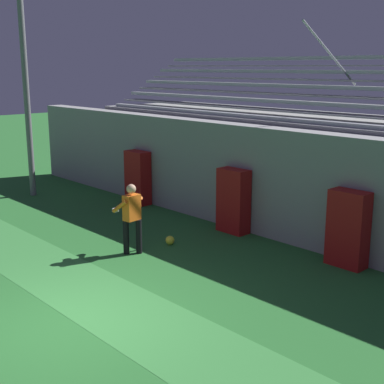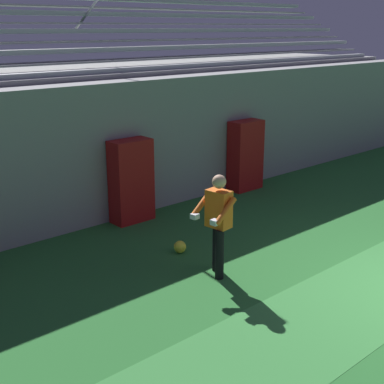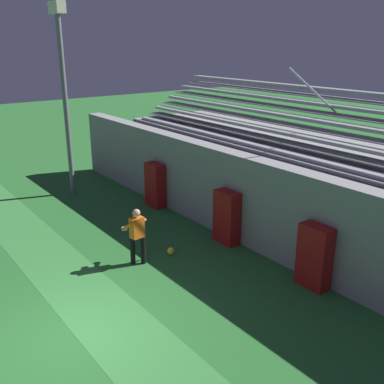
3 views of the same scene
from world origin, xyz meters
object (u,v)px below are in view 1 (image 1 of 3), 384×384
padding_pillar_gate_left (233,201)px  floodlight_pole (23,51)px  padding_pillar_far_left (138,178)px  soccer_ball (170,240)px  padding_pillar_gate_right (348,229)px  goalkeeper (131,214)px

padding_pillar_gate_left → floodlight_pole: 8.71m
padding_pillar_far_left → soccer_ball: (3.80, -1.91, -0.74)m
padding_pillar_gate_right → goalkeeper: (-3.86, -2.98, 0.10)m
padding_pillar_far_left → padding_pillar_gate_right: bearing=0.0°
padding_pillar_gate_left → padding_pillar_gate_right: size_ratio=1.00×
goalkeeper → padding_pillar_gate_right: bearing=37.6°
goalkeeper → padding_pillar_far_left: bearing=141.0°
floodlight_pole → padding_pillar_far_left: bearing=29.8°
floodlight_pole → padding_pillar_gate_right: bearing=10.1°
floodlight_pole → soccer_ball: floodlight_pole is taller
padding_pillar_gate_left → soccer_ball: size_ratio=7.72×
padding_pillar_far_left → goalkeeper: bearing=-39.0°
padding_pillar_gate_left → goalkeeper: (-0.46, -2.98, 0.10)m
padding_pillar_gate_right → floodlight_pole: (-10.93, -1.94, 3.93)m
soccer_ball → padding_pillar_gate_right: bearing=27.1°
padding_pillar_gate_right → padding_pillar_far_left: 7.54m
padding_pillar_gate_right → padding_pillar_far_left: bearing=180.0°
padding_pillar_far_left → goalkeeper: (3.68, -2.98, 0.10)m
goalkeeper → soccer_ball: (0.12, 1.07, -0.84)m
goalkeeper → soccer_ball: goalkeeper is taller
padding_pillar_gate_left → padding_pillar_far_left: (-4.15, 0.00, 0.00)m
padding_pillar_far_left → padding_pillar_gate_left: bearing=0.0°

